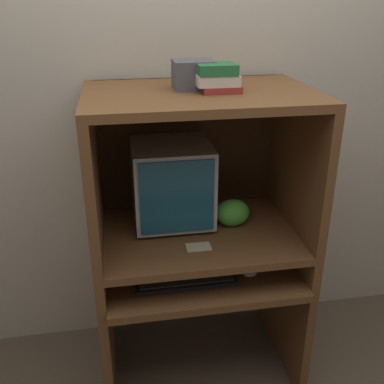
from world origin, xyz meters
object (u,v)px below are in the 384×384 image
crt_monitor (172,183)px  storage_box (193,75)px  keyboard (186,279)px  book_stack (218,78)px  mouse (250,273)px  snack_bag (232,213)px

crt_monitor → storage_box: size_ratio=2.38×
keyboard → book_stack: (0.15, 0.11, 0.88)m
storage_box → mouse: bearing=-42.5°
book_stack → snack_bag: bearing=34.6°
crt_monitor → snack_bag: crt_monitor is taller
keyboard → storage_box: (0.07, 0.20, 0.88)m
keyboard → storage_box: size_ratio=2.75×
crt_monitor → keyboard: (0.02, -0.28, -0.36)m
mouse → snack_bag: size_ratio=0.41×
crt_monitor → snack_bag: (0.28, -0.09, -0.14)m
crt_monitor → mouse: 0.56m
crt_monitor → book_stack: (0.17, -0.17, 0.52)m
mouse → book_stack: (-0.15, 0.12, 0.88)m
snack_bag → storage_box: (-0.19, 0.01, 0.66)m
keyboard → book_stack: size_ratio=2.58×
crt_monitor → snack_bag: 0.33m
book_stack → keyboard: bearing=-143.6°
crt_monitor → mouse: size_ratio=6.01×
snack_bag → storage_box: storage_box is taller
keyboard → book_stack: book_stack is taller
snack_bag → keyboard: bearing=-144.3°
keyboard → storage_box: storage_box is taller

